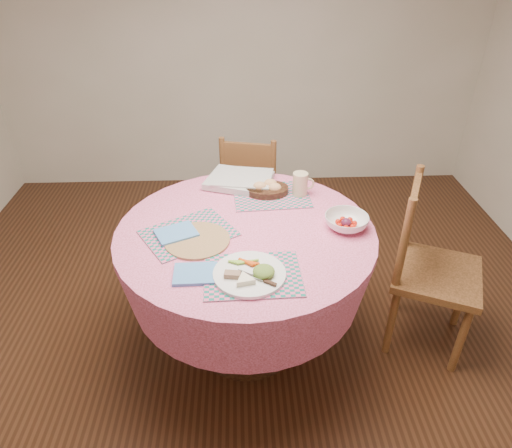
# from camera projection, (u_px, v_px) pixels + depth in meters

# --- Properties ---
(ground) EXTENTS (4.00, 4.00, 0.00)m
(ground) POSITION_uv_depth(u_px,v_px,m) (247.00, 340.00, 2.57)
(ground) COLOR #331C0F
(ground) RESTS_ON ground
(room_envelope) EXTENTS (4.01, 4.01, 2.71)m
(room_envelope) POSITION_uv_depth(u_px,v_px,m) (242.00, 7.00, 1.65)
(room_envelope) COLOR silver
(room_envelope) RESTS_ON ground
(dining_table) EXTENTS (1.24, 1.24, 0.75)m
(dining_table) POSITION_uv_depth(u_px,v_px,m) (246.00, 262.00, 2.27)
(dining_table) COLOR pink
(dining_table) RESTS_ON ground
(chair_right) EXTENTS (0.57, 0.58, 0.95)m
(chair_right) POSITION_uv_depth(u_px,v_px,m) (428.00, 265.00, 2.35)
(chair_right) COLOR brown
(chair_right) RESTS_ON ground
(chair_back) EXTENTS (0.47, 0.46, 0.87)m
(chair_back) POSITION_uv_depth(u_px,v_px,m) (251.00, 189.00, 3.14)
(chair_back) COLOR brown
(chair_back) RESTS_ON ground
(placemat_front) EXTENTS (0.41, 0.31, 0.01)m
(placemat_front) POSITION_uv_depth(u_px,v_px,m) (253.00, 275.00, 1.88)
(placemat_front) COLOR #136E5D
(placemat_front) RESTS_ON dining_table
(placemat_left) EXTENTS (0.50, 0.46, 0.01)m
(placemat_left) POSITION_uv_depth(u_px,v_px,m) (189.00, 233.00, 2.14)
(placemat_left) COLOR #136E5D
(placemat_left) RESTS_ON dining_table
(placemat_back) EXTENTS (0.42, 0.33, 0.01)m
(placemat_back) POSITION_uv_depth(u_px,v_px,m) (271.00, 196.00, 2.44)
(placemat_back) COLOR #136E5D
(placemat_back) RESTS_ON dining_table
(wicker_trivet) EXTENTS (0.30, 0.30, 0.01)m
(wicker_trivet) POSITION_uv_depth(u_px,v_px,m) (197.00, 240.00, 2.08)
(wicker_trivet) COLOR olive
(wicker_trivet) RESTS_ON dining_table
(napkin_near) EXTENTS (0.18, 0.14, 0.01)m
(napkin_near) POSITION_uv_depth(u_px,v_px,m) (195.00, 274.00, 1.88)
(napkin_near) COLOR #508ACE
(napkin_near) RESTS_ON dining_table
(napkin_far) EXTENTS (0.22, 0.20, 0.01)m
(napkin_far) POSITION_uv_depth(u_px,v_px,m) (176.00, 233.00, 2.12)
(napkin_far) COLOR #508ACE
(napkin_far) RESTS_ON placemat_left
(dinner_plate) EXTENTS (0.30, 0.30, 0.05)m
(dinner_plate) POSITION_uv_depth(u_px,v_px,m) (251.00, 273.00, 1.86)
(dinner_plate) COLOR white
(dinner_plate) RESTS_ON placemat_front
(bread_bowl) EXTENTS (0.23, 0.23, 0.08)m
(bread_bowl) POSITION_uv_depth(u_px,v_px,m) (267.00, 188.00, 2.45)
(bread_bowl) COLOR black
(bread_bowl) RESTS_ON placemat_back
(latte_mug) EXTENTS (0.12, 0.08, 0.12)m
(latte_mug) POSITION_uv_depth(u_px,v_px,m) (301.00, 184.00, 2.42)
(latte_mug) COLOR #CCB98C
(latte_mug) RESTS_ON placemat_back
(fruit_bowl) EXTENTS (0.25, 0.25, 0.06)m
(fruit_bowl) POSITION_uv_depth(u_px,v_px,m) (346.00, 222.00, 2.17)
(fruit_bowl) COLOR white
(fruit_bowl) RESTS_ON dining_table
(newspaper_stack) EXTENTS (0.41, 0.37, 0.04)m
(newspaper_stack) POSITION_uv_depth(u_px,v_px,m) (240.00, 180.00, 2.54)
(newspaper_stack) COLOR silver
(newspaper_stack) RESTS_ON dining_table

